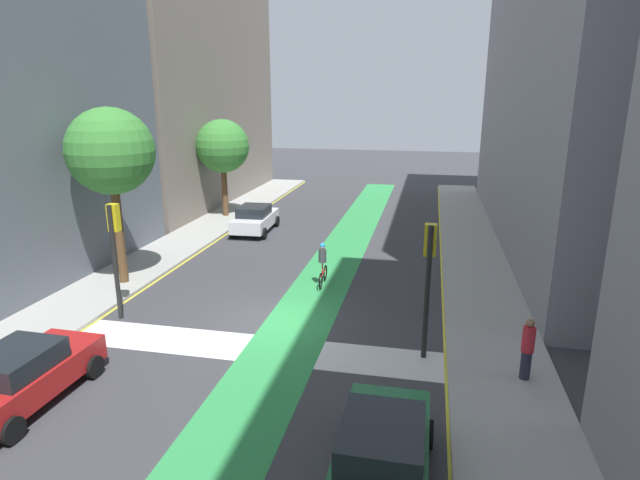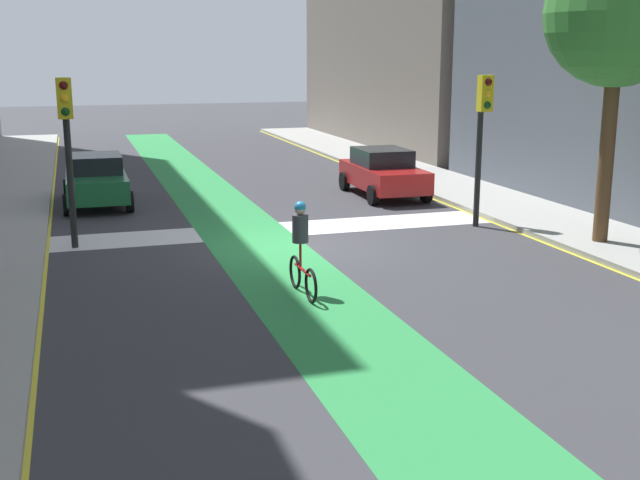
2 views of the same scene
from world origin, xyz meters
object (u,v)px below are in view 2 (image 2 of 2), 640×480
at_px(car_green_right_near, 96,180).
at_px(car_red_left_near, 383,172).
at_px(traffic_signal_near_left, 482,122).
at_px(traffic_signal_near_right, 67,130).
at_px(street_tree_near, 618,15).
at_px(cyclist_in_lane, 301,246).

distance_m(car_green_right_near, car_red_left_near, 9.29).
bearing_deg(car_green_right_near, traffic_signal_near_left, 146.43).
bearing_deg(traffic_signal_near_right, street_tree_near, 163.65).
height_order(traffic_signal_near_left, street_tree_near, street_tree_near).
distance_m(traffic_signal_near_right, street_tree_near, 13.15).
distance_m(car_green_right_near, cyclist_in_lane, 11.70).
xyz_separation_m(traffic_signal_near_right, traffic_signal_near_left, (-10.60, 0.68, -0.00)).
bearing_deg(traffic_signal_near_left, car_red_left_near, -83.17).
bearing_deg(cyclist_in_lane, car_green_right_near, -72.55).
distance_m(traffic_signal_near_right, car_red_left_near, 11.22).
bearing_deg(street_tree_near, cyclist_in_lane, 11.57).
relative_size(car_green_right_near, street_tree_near, 0.59).
bearing_deg(traffic_signal_near_right, car_green_right_near, -97.13).
relative_size(traffic_signal_near_left, cyclist_in_lane, 2.21).
bearing_deg(street_tree_near, car_green_right_near, -39.23).
xyz_separation_m(traffic_signal_near_left, street_tree_near, (-1.76, 2.95, 2.62)).
xyz_separation_m(traffic_signal_near_left, cyclist_in_lane, (6.36, 4.61, -1.91)).
relative_size(cyclist_in_lane, street_tree_near, 0.26).
bearing_deg(car_green_right_near, traffic_signal_near_right, 82.87).
bearing_deg(car_red_left_near, traffic_signal_near_right, 25.45).
distance_m(traffic_signal_near_right, traffic_signal_near_left, 10.62).
distance_m(traffic_signal_near_left, car_green_right_near, 12.02).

